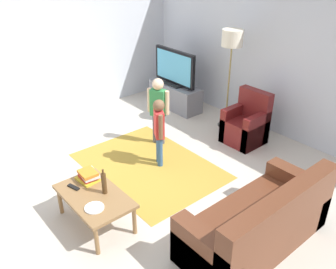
{
  "coord_description": "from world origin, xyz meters",
  "views": [
    {
      "loc": [
        3.41,
        -2.27,
        3.02
      ],
      "look_at": [
        0.0,
        0.6,
        0.65
      ],
      "focal_mm": 38.28,
      "sensor_mm": 36.0,
      "label": 1
    }
  ],
  "objects_px": {
    "couch": "(261,226)",
    "bottle": "(104,183)",
    "plate": "(94,208)",
    "coffee_table": "(94,198)",
    "armchair": "(247,126)",
    "floor_lamp": "(232,44)",
    "child_near_tv": "(158,105)",
    "tv": "(175,68)",
    "child_center": "(159,127)",
    "book_stack": "(88,176)",
    "tv_remote": "(73,187)",
    "tv_stand": "(175,96)"
  },
  "relations": [
    {
      "from": "tv_stand",
      "to": "floor_lamp",
      "type": "bearing_deg",
      "value": 6.82
    },
    {
      "from": "bottle",
      "to": "tv_remote",
      "type": "bearing_deg",
      "value": -143.97
    },
    {
      "from": "floor_lamp",
      "to": "plate",
      "type": "height_order",
      "value": "floor_lamp"
    },
    {
      "from": "tv",
      "to": "couch",
      "type": "xyz_separation_m",
      "value": [
        3.57,
        -1.83,
        -0.56
      ]
    },
    {
      "from": "tv_stand",
      "to": "bottle",
      "type": "distance_m",
      "value": 3.63
    },
    {
      "from": "tv_stand",
      "to": "coffee_table",
      "type": "bearing_deg",
      "value": -56.16
    },
    {
      "from": "child_near_tv",
      "to": "coffee_table",
      "type": "relative_size",
      "value": 1.16
    },
    {
      "from": "armchair",
      "to": "floor_lamp",
      "type": "height_order",
      "value": "floor_lamp"
    },
    {
      "from": "book_stack",
      "to": "armchair",
      "type": "bearing_deg",
      "value": 86.95
    },
    {
      "from": "child_center",
      "to": "book_stack",
      "type": "distance_m",
      "value": 1.36
    },
    {
      "from": "floor_lamp",
      "to": "book_stack",
      "type": "bearing_deg",
      "value": -81.33
    },
    {
      "from": "couch",
      "to": "bottle",
      "type": "relative_size",
      "value": 5.5
    },
    {
      "from": "bottle",
      "to": "plate",
      "type": "relative_size",
      "value": 1.49
    },
    {
      "from": "coffee_table",
      "to": "tv_remote",
      "type": "height_order",
      "value": "tv_remote"
    },
    {
      "from": "couch",
      "to": "plate",
      "type": "xyz_separation_m",
      "value": [
        -1.29,
        -1.33,
        0.14
      ]
    },
    {
      "from": "tv_stand",
      "to": "plate",
      "type": "bearing_deg",
      "value": -54.46
    },
    {
      "from": "plate",
      "to": "coffee_table",
      "type": "bearing_deg",
      "value": 151.42
    },
    {
      "from": "armchair",
      "to": "child_center",
      "type": "xyz_separation_m",
      "value": [
        -0.39,
        -1.59,
        0.35
      ]
    },
    {
      "from": "tv",
      "to": "plate",
      "type": "relative_size",
      "value": 5.0
    },
    {
      "from": "tv",
      "to": "child_near_tv",
      "type": "relative_size",
      "value": 0.95
    },
    {
      "from": "tv",
      "to": "tv_stand",
      "type": "bearing_deg",
      "value": 90.0
    },
    {
      "from": "child_near_tv",
      "to": "tv_remote",
      "type": "height_order",
      "value": "child_near_tv"
    },
    {
      "from": "tv",
      "to": "floor_lamp",
      "type": "xyz_separation_m",
      "value": [
        1.27,
        0.17,
        0.7
      ]
    },
    {
      "from": "couch",
      "to": "child_near_tv",
      "type": "bearing_deg",
      "value": 166.33
    },
    {
      "from": "child_center",
      "to": "plate",
      "type": "bearing_deg",
      "value": -63.69
    },
    {
      "from": "child_center",
      "to": "tv_remote",
      "type": "xyz_separation_m",
      "value": [
        0.26,
        -1.55,
        -0.21
      ]
    },
    {
      "from": "tv_remote",
      "to": "plate",
      "type": "relative_size",
      "value": 0.77
    },
    {
      "from": "tv_stand",
      "to": "child_center",
      "type": "relative_size",
      "value": 1.12
    },
    {
      "from": "coffee_table",
      "to": "tv_remote",
      "type": "relative_size",
      "value": 5.88
    },
    {
      "from": "tv",
      "to": "book_stack",
      "type": "bearing_deg",
      "value": -59.29
    },
    {
      "from": "couch",
      "to": "plate",
      "type": "bearing_deg",
      "value": -134.29
    },
    {
      "from": "armchair",
      "to": "child_center",
      "type": "bearing_deg",
      "value": -103.87
    },
    {
      "from": "child_center",
      "to": "book_stack",
      "type": "xyz_separation_m",
      "value": [
        0.24,
        -1.33,
        -0.16
      ]
    },
    {
      "from": "bottle",
      "to": "coffee_table",
      "type": "bearing_deg",
      "value": -112.62
    },
    {
      "from": "tv",
      "to": "bottle",
      "type": "distance_m",
      "value": 3.61
    },
    {
      "from": "bottle",
      "to": "plate",
      "type": "distance_m",
      "value": 0.32
    },
    {
      "from": "armchair",
      "to": "child_near_tv",
      "type": "xyz_separation_m",
      "value": [
        -0.92,
        -1.18,
        0.4
      ]
    },
    {
      "from": "coffee_table",
      "to": "book_stack",
      "type": "relative_size",
      "value": 3.4
    },
    {
      "from": "floor_lamp",
      "to": "bottle",
      "type": "distance_m",
      "value": 3.35
    },
    {
      "from": "tv",
      "to": "book_stack",
      "type": "relative_size",
      "value": 3.74
    },
    {
      "from": "book_stack",
      "to": "tv",
      "type": "bearing_deg",
      "value": 120.71
    },
    {
      "from": "couch",
      "to": "tv_remote",
      "type": "distance_m",
      "value": 2.24
    },
    {
      "from": "child_near_tv",
      "to": "tv_remote",
      "type": "relative_size",
      "value": 6.8
    },
    {
      "from": "book_stack",
      "to": "plate",
      "type": "height_order",
      "value": "book_stack"
    },
    {
      "from": "coffee_table",
      "to": "armchair",
      "type": "bearing_deg",
      "value": 92.86
    },
    {
      "from": "book_stack",
      "to": "tv_stand",
      "type": "bearing_deg",
      "value": 120.53
    },
    {
      "from": "coffee_table",
      "to": "tv_stand",
      "type": "bearing_deg",
      "value": 123.84
    },
    {
      "from": "armchair",
      "to": "book_stack",
      "type": "xyz_separation_m",
      "value": [
        -0.16,
        -2.92,
        0.19
      ]
    },
    {
      "from": "floor_lamp",
      "to": "child_near_tv",
      "type": "height_order",
      "value": "floor_lamp"
    },
    {
      "from": "plate",
      "to": "child_near_tv",
      "type": "bearing_deg",
      "value": 123.5
    }
  ]
}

